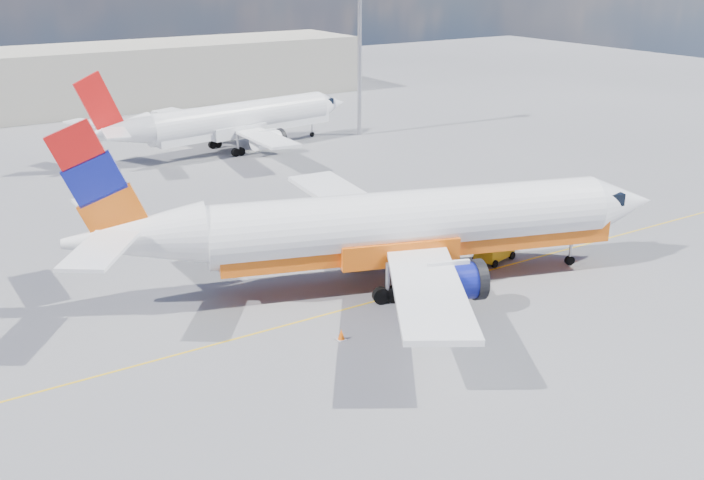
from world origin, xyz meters
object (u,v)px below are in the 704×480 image
gse_tug (494,248)px  traffic_cone (341,335)px  second_jet (232,121)px  main_jet (392,226)px

gse_tug → traffic_cone: size_ratio=4.84×
traffic_cone → second_jet: bearing=72.8°
main_jet → traffic_cone: bearing=-126.3°
second_jet → gse_tug: bearing=-95.8°
gse_tug → main_jet: bearing=162.0°
second_jet → traffic_cone: second_jet is taller
second_jet → gse_tug: second_jet is taller
gse_tug → traffic_cone: gse_tug is taller
second_jet → main_jet: bearing=-107.8°
main_jet → traffic_cone: size_ratio=59.92×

